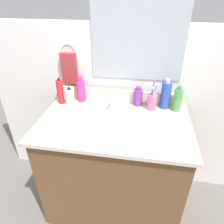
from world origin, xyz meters
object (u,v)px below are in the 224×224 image
bottle_shampoo_blue (166,95)px  soap_bar (90,103)px  bottle_lotion_white (70,96)px  cup_pink (152,101)px  hand_towel (69,69)px  bottle_cream_purple (138,97)px  bottle_soap_pink (81,90)px  bottle_toner_green (178,100)px  bottle_spray_red (60,91)px  faucet (113,103)px

bottle_shampoo_blue → soap_bar: size_ratio=3.28×
bottle_shampoo_blue → bottle_lotion_white: bearing=-175.3°
bottle_shampoo_blue → cup_pink: bottle_shampoo_blue is taller
hand_towel → bottle_shampoo_blue: size_ratio=1.05×
hand_towel → bottle_cream_purple: 0.53m
bottle_soap_pink → bottle_shampoo_blue: bearing=-0.4°
bottle_lotion_white → cup_pink: cup_pink is taller
bottle_toner_green → bottle_spray_red: 0.80m
bottle_lotion_white → bottle_cream_purple: bearing=7.5°
bottle_soap_pink → soap_bar: bearing=-33.6°
faucet → cup_pink: bearing=2.2°
bottle_cream_purple → bottle_soap_pink: bottle_soap_pink is taller
bottle_soap_pink → cup_pink: size_ratio=0.94×
bottle_cream_purple → bottle_shampoo_blue: bottle_shampoo_blue is taller
cup_pink → bottle_soap_pink: bearing=175.2°
hand_towel → bottle_toner_green: 0.78m
bottle_cream_purple → bottle_spray_red: (-0.54, -0.06, 0.03)m
bottle_lotion_white → bottle_shampoo_blue: bottle_shampoo_blue is taller
bottle_lotion_white → cup_pink: (0.57, 0.02, -0.00)m
bottle_lotion_white → bottle_toner_green: size_ratio=0.74×
bottle_cream_purple → soap_bar: 0.34m
faucet → cup_pink: cup_pink is taller
bottle_spray_red → bottle_lotion_white: bearing=0.0°
faucet → bottle_toner_green: (0.43, 0.02, 0.05)m
bottle_cream_purple → soap_bar: (-0.33, -0.05, -0.05)m
bottle_shampoo_blue → bottle_spray_red: bearing=-175.7°
bottle_lotion_white → soap_bar: size_ratio=2.10×
faucet → bottle_lotion_white: 0.31m
bottle_lotion_white → bottle_spray_red: (-0.07, -0.00, 0.03)m
cup_pink → bottle_shampoo_blue: bearing=23.7°
bottle_toner_green → cup_pink: bearing=-177.2°
bottle_lotion_white → hand_towel: bearing=103.0°
cup_pink → soap_bar: bearing=-179.1°
faucet → bottle_lotion_white: size_ratio=1.19×
faucet → bottle_soap_pink: 0.25m
hand_towel → bottle_toner_green: bearing=-6.7°
bottle_spray_red → cup_pink: bearing=1.5°
bottle_shampoo_blue → faucet: bearing=-172.2°
bottle_spray_red → soap_bar: 0.22m
bottle_toner_green → hand_towel: bearing=173.3°
bottle_spray_red → soap_bar: bottle_spray_red is taller
bottle_cream_purple → cup_pink: (0.10, -0.05, -0.00)m
bottle_lotion_white → bottle_cream_purple: bottle_cream_purple is taller
bottle_cream_purple → bottle_toner_green: size_ratio=0.76×
bottle_toner_green → cup_pink: size_ratio=0.91×
bottle_soap_pink → hand_towel: bearing=149.3°
bottle_soap_pink → soap_bar: (0.07, -0.05, -0.07)m
bottle_spray_red → soap_bar: (0.21, 0.01, -0.08)m
hand_towel → bottle_toner_green: (0.76, -0.09, -0.14)m
bottle_lotion_white → bottle_spray_red: bearing=-180.0°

